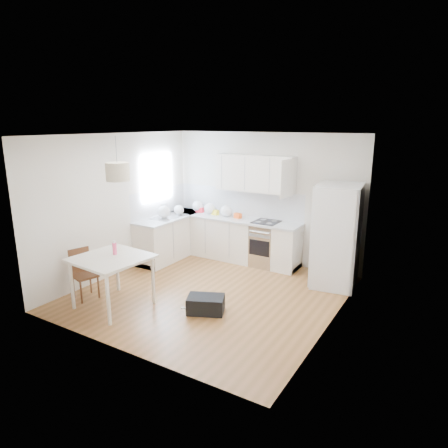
% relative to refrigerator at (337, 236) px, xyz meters
% --- Properties ---
extents(floor, '(4.20, 4.20, 0.00)m').
position_rel_refrigerator_xyz_m(floor, '(-1.72, -1.55, -0.92)').
color(floor, brown).
rests_on(floor, ground).
extents(ceiling, '(4.20, 4.20, 0.00)m').
position_rel_refrigerator_xyz_m(ceiling, '(-1.72, -1.55, 1.78)').
color(ceiling, white).
rests_on(ceiling, wall_back).
extents(wall_back, '(4.20, 0.00, 4.20)m').
position_rel_refrigerator_xyz_m(wall_back, '(-1.72, 0.55, 0.43)').
color(wall_back, beige).
rests_on(wall_back, floor).
extents(wall_left, '(0.00, 4.20, 4.20)m').
position_rel_refrigerator_xyz_m(wall_left, '(-3.82, -1.55, 0.43)').
color(wall_left, beige).
rests_on(wall_left, floor).
extents(wall_right, '(0.00, 4.20, 4.20)m').
position_rel_refrigerator_xyz_m(wall_right, '(0.38, -1.55, 0.43)').
color(wall_right, beige).
rests_on(wall_right, floor).
extents(window_glassblock, '(0.02, 1.00, 1.00)m').
position_rel_refrigerator_xyz_m(window_glassblock, '(-3.81, -0.40, 0.83)').
color(window_glassblock, '#BFE0F9').
rests_on(window_glassblock, wall_left).
extents(cabinets_back, '(3.00, 0.60, 0.88)m').
position_rel_refrigerator_xyz_m(cabinets_back, '(-2.32, 0.25, -0.48)').
color(cabinets_back, silver).
rests_on(cabinets_back, floor).
extents(cabinets_left, '(0.60, 1.80, 0.88)m').
position_rel_refrigerator_xyz_m(cabinets_left, '(-3.52, -0.35, -0.48)').
color(cabinets_left, silver).
rests_on(cabinets_left, floor).
extents(counter_back, '(3.02, 0.64, 0.04)m').
position_rel_refrigerator_xyz_m(counter_back, '(-2.32, 0.25, -0.02)').
color(counter_back, silver).
rests_on(counter_back, cabinets_back).
extents(counter_left, '(0.64, 1.82, 0.04)m').
position_rel_refrigerator_xyz_m(counter_left, '(-3.52, -0.35, -0.02)').
color(counter_left, silver).
rests_on(counter_left, cabinets_left).
extents(backsplash_back, '(3.00, 0.01, 0.58)m').
position_rel_refrigerator_xyz_m(backsplash_back, '(-2.32, 0.54, 0.29)').
color(backsplash_back, white).
rests_on(backsplash_back, wall_back).
extents(backsplash_left, '(0.01, 1.80, 0.58)m').
position_rel_refrigerator_xyz_m(backsplash_left, '(-3.82, -0.35, 0.29)').
color(backsplash_left, white).
rests_on(backsplash_left, wall_left).
extents(upper_cabinets, '(1.70, 0.32, 0.75)m').
position_rel_refrigerator_xyz_m(upper_cabinets, '(-1.87, 0.39, 0.95)').
color(upper_cabinets, silver).
rests_on(upper_cabinets, wall_back).
extents(range_oven, '(0.50, 0.61, 0.88)m').
position_rel_refrigerator_xyz_m(range_oven, '(-1.52, 0.25, -0.48)').
color(range_oven, silver).
rests_on(range_oven, floor).
extents(sink, '(0.50, 0.80, 0.16)m').
position_rel_refrigerator_xyz_m(sink, '(-3.52, -0.40, -0.01)').
color(sink, silver).
rests_on(sink, counter_left).
extents(refrigerator, '(0.98, 1.02, 1.84)m').
position_rel_refrigerator_xyz_m(refrigerator, '(0.00, 0.00, 0.00)').
color(refrigerator, silver).
rests_on(refrigerator, floor).
extents(dining_table, '(1.15, 1.15, 0.84)m').
position_rel_refrigerator_xyz_m(dining_table, '(-2.79, -2.76, -0.18)').
color(dining_table, beige).
rests_on(dining_table, floor).
extents(dining_chair, '(0.44, 0.44, 0.84)m').
position_rel_refrigerator_xyz_m(dining_chair, '(-3.42, -2.79, -0.50)').
color(dining_chair, '#482C15').
rests_on(dining_chair, floor).
extents(drink_bottle, '(0.09, 0.09, 0.23)m').
position_rel_refrigerator_xyz_m(drink_bottle, '(-2.83, -2.64, 0.03)').
color(drink_bottle, '#EC416D').
rests_on(drink_bottle, dining_table).
extents(gym_bag, '(0.67, 0.57, 0.26)m').
position_rel_refrigerator_xyz_m(gym_bag, '(-1.40, -2.18, -0.79)').
color(gym_bag, black).
rests_on(gym_bag, floor).
extents(pendant_lamp, '(0.42, 0.42, 0.27)m').
position_rel_refrigerator_xyz_m(pendant_lamp, '(-2.60, -2.68, 1.26)').
color(pendant_lamp, beige).
rests_on(pendant_lamp, ceiling).
extents(grocery_bag_a, '(0.28, 0.24, 0.25)m').
position_rel_refrigerator_xyz_m(grocery_bag_a, '(-3.27, 0.34, 0.12)').
color(grocery_bag_a, white).
rests_on(grocery_bag_a, counter_back).
extents(grocery_bag_b, '(0.26, 0.22, 0.24)m').
position_rel_refrigerator_xyz_m(grocery_bag_b, '(-2.91, 0.28, 0.12)').
color(grocery_bag_b, white).
rests_on(grocery_bag_b, counter_back).
extents(grocery_bag_c, '(0.27, 0.23, 0.24)m').
position_rel_refrigerator_xyz_m(grocery_bag_c, '(-2.47, 0.25, 0.12)').
color(grocery_bag_c, white).
rests_on(grocery_bag_c, counter_back).
extents(grocery_bag_d, '(0.23, 0.20, 0.21)m').
position_rel_refrigerator_xyz_m(grocery_bag_d, '(-3.46, -0.12, 0.10)').
color(grocery_bag_d, white).
rests_on(grocery_bag_d, counter_back).
extents(grocery_bag_e, '(0.29, 0.25, 0.26)m').
position_rel_refrigerator_xyz_m(grocery_bag_e, '(-3.54, -0.54, 0.13)').
color(grocery_bag_e, white).
rests_on(grocery_bag_e, counter_left).
extents(snack_orange, '(0.17, 0.13, 0.11)m').
position_rel_refrigerator_xyz_m(snack_orange, '(-2.19, 0.25, 0.05)').
color(snack_orange, '#F95516').
rests_on(snack_orange, counter_back).
extents(snack_yellow, '(0.18, 0.13, 0.11)m').
position_rel_refrigerator_xyz_m(snack_yellow, '(-2.77, 0.27, 0.05)').
color(snack_yellow, yellow).
rests_on(snack_yellow, counter_back).
extents(snack_red, '(0.17, 0.11, 0.11)m').
position_rel_refrigerator_xyz_m(snack_red, '(-3.19, 0.31, 0.06)').
color(snack_red, red).
rests_on(snack_red, counter_back).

